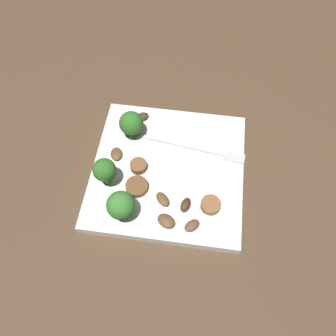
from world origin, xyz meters
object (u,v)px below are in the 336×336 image
object	(u,v)px
broccoli_floret_1	(131,123)
mushroom_0	(186,205)
sausage_slice_1	(138,166)
sausage_slice_0	(211,205)
fork	(200,150)
mushroom_2	(165,200)
sausage_slice_2	(137,187)
mushroom_3	(142,117)
plate	(168,171)
mushroom_1	(166,221)
broccoli_floret_2	(104,170)
broccoli_floret_0	(121,205)
mushroom_5	(116,154)
mushroom_4	(192,226)

from	to	relation	value
broccoli_floret_1	mushroom_0	world-z (taller)	broccoli_floret_1
sausage_slice_1	sausage_slice_0	bearing A→B (deg)	-23.45
fork	broccoli_floret_1	world-z (taller)	broccoli_floret_1
mushroom_0	mushroom_2	bearing A→B (deg)	170.37
sausage_slice_2	mushroom_3	distance (m)	0.14
plate	mushroom_1	distance (m)	0.10
mushroom_1	mushroom_2	bearing A→B (deg)	100.39
fork	mushroom_1	world-z (taller)	mushroom_1
broccoli_floret_1	broccoli_floret_2	world-z (taller)	broccoli_floret_2
sausage_slice_2	plate	bearing A→B (deg)	45.01
broccoli_floret_0	mushroom_5	bearing A→B (deg)	107.54
broccoli_floret_0	sausage_slice_0	xyz separation A→B (m)	(0.13, 0.03, -0.03)
broccoli_floret_2	mushroom_2	xyz separation A→B (m)	(0.10, -0.02, -0.03)
sausage_slice_1	mushroom_2	size ratio (longest dim) A/B	1.00
mushroom_0	mushroom_5	xyz separation A→B (m)	(-0.13, 0.08, -0.00)
plate	sausage_slice_1	world-z (taller)	sausage_slice_1
broccoli_floret_2	mushroom_4	bearing A→B (deg)	-22.02
mushroom_0	broccoli_floret_0	bearing A→B (deg)	-164.32
sausage_slice_2	mushroom_5	xyz separation A→B (m)	(-0.05, 0.06, -0.00)
fork	broccoli_floret_1	bearing A→B (deg)	179.25
sausage_slice_2	mushroom_4	bearing A→B (deg)	-29.47
sausage_slice_0	mushroom_0	distance (m)	0.04
fork	sausage_slice_2	world-z (taller)	sausage_slice_2
mushroom_0	broccoli_floret_1	bearing A→B (deg)	130.42
fork	mushroom_4	xyz separation A→B (m)	(-0.00, -0.14, 0.00)
mushroom_2	broccoli_floret_2	bearing A→B (deg)	167.90
mushroom_1	mushroom_4	distance (m)	0.04
mushroom_0	mushroom_2	world-z (taller)	mushroom_0
broccoli_floret_0	mushroom_3	bearing A→B (deg)	91.48
broccoli_floret_2	mushroom_5	xyz separation A→B (m)	(0.00, 0.05, -0.03)
mushroom_1	mushroom_2	size ratio (longest dim) A/B	1.05
fork	sausage_slice_1	size ratio (longest dim) A/B	6.50
sausage_slice_2	mushroom_2	bearing A→B (deg)	-18.50
plate	mushroom_4	bearing A→B (deg)	-62.85
mushroom_2	mushroom_5	distance (m)	0.12
plate	broccoli_floret_2	bearing A→B (deg)	-157.04
mushroom_1	fork	bearing A→B (deg)	73.98
plate	mushroom_5	world-z (taller)	mushroom_5
mushroom_2	mushroom_3	size ratio (longest dim) A/B	1.04
mushroom_5	mushroom_0	bearing A→B (deg)	-31.87
mushroom_1	mushroom_3	xyz separation A→B (m)	(-0.07, 0.19, -0.00)
sausage_slice_2	mushroom_1	distance (m)	0.07
plate	broccoli_floret_2	world-z (taller)	broccoli_floret_2
sausage_slice_0	mushroom_1	size ratio (longest dim) A/B	1.08
plate	sausage_slice_0	bearing A→B (deg)	-38.78
plate	sausage_slice_0	xyz separation A→B (m)	(0.07, -0.06, 0.01)
broccoli_floret_1	broccoli_floret_2	bearing A→B (deg)	-102.17
fork	mushroom_2	distance (m)	0.11
mushroom_4	mushroom_5	distance (m)	0.18
mushroom_3	mushroom_4	distance (m)	0.22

